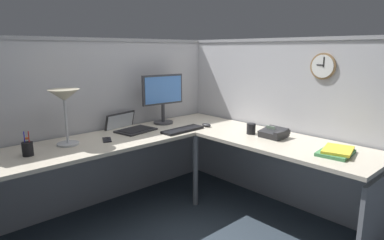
{
  "coord_description": "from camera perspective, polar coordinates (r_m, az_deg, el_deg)",
  "views": [
    {
      "loc": [
        -1.87,
        -2.0,
        1.48
      ],
      "look_at": [
        0.17,
        0.22,
        0.83
      ],
      "focal_mm": 30.83,
      "sensor_mm": 36.0,
      "label": 1
    }
  ],
  "objects": [
    {
      "name": "ground_plane",
      "position": [
        3.11,
        0.45,
        -16.23
      ],
      "size": [
        6.8,
        6.8,
        0.0
      ],
      "primitive_type": "plane",
      "color": "#2D3842"
    },
    {
      "name": "cubicle_wall_back",
      "position": [
        3.31,
        -14.59,
        -0.19
      ],
      "size": [
        2.57,
        0.12,
        1.58
      ],
      "color": "#B2B2B7",
      "rests_on": "ground"
    },
    {
      "name": "cubicle_wall_right",
      "position": [
        3.31,
        14.74,
        -0.19
      ],
      "size": [
        0.12,
        2.37,
        1.58
      ],
      "color": "#B2B2B7",
      "rests_on": "ground"
    },
    {
      "name": "desk",
      "position": [
        2.74,
        -1.09,
        -5.88
      ],
      "size": [
        2.35,
        2.15,
        0.73
      ],
      "color": "beige",
      "rests_on": "ground"
    },
    {
      "name": "monitor",
      "position": [
        3.35,
        -5.06,
        4.31
      ],
      "size": [
        0.46,
        0.2,
        0.5
      ],
      "color": "#38383D",
      "rests_on": "desk"
    },
    {
      "name": "laptop",
      "position": [
        3.18,
        -10.87,
        -1.23
      ],
      "size": [
        0.4,
        0.43,
        0.22
      ],
      "color": "#232326",
      "rests_on": "desk"
    },
    {
      "name": "keyboard",
      "position": [
        3.08,
        -1.61,
        -1.71
      ],
      "size": [
        0.44,
        0.16,
        0.02
      ],
      "primitive_type": "cube",
      "rotation": [
        0.0,
        0.0,
        0.05
      ],
      "color": "black",
      "rests_on": "desk"
    },
    {
      "name": "computer_mouse",
      "position": [
        3.25,
        2.5,
        -0.87
      ],
      "size": [
        0.06,
        0.1,
        0.03
      ],
      "primitive_type": "ellipsoid",
      "color": "#232326",
      "rests_on": "desk"
    },
    {
      "name": "desk_lamp_dome",
      "position": [
        2.75,
        -21.22,
        3.27
      ],
      "size": [
        0.24,
        0.24,
        0.44
      ],
      "color": "#B7BABF",
      "rests_on": "desk"
    },
    {
      "name": "pen_cup",
      "position": [
        2.64,
        -26.56,
        -4.45
      ],
      "size": [
        0.08,
        0.08,
        0.18
      ],
      "color": "black",
      "rests_on": "desk"
    },
    {
      "name": "cell_phone",
      "position": [
        2.86,
        -14.51,
        -3.34
      ],
      "size": [
        0.12,
        0.16,
        0.01
      ],
      "primitive_type": "cube",
      "rotation": [
        0.0,
        0.0,
        -0.43
      ],
      "color": "black",
      "rests_on": "desk"
    },
    {
      "name": "office_phone",
      "position": [
        2.93,
        14.04,
        -2.27
      ],
      "size": [
        0.2,
        0.21,
        0.11
      ],
      "color": "#232326",
      "rests_on": "desk"
    },
    {
      "name": "book_stack",
      "position": [
        2.62,
        23.72,
        -5.03
      ],
      "size": [
        0.32,
        0.26,
        0.04
      ],
      "color": "#3F7F4C",
      "rests_on": "desk"
    },
    {
      "name": "coffee_mug",
      "position": [
        3.01,
        10.18,
        -1.49
      ],
      "size": [
        0.08,
        0.08,
        0.1
      ],
      "primitive_type": "cylinder",
      "color": "black",
      "rests_on": "desk"
    },
    {
      "name": "wall_clock",
      "position": [
        2.99,
        21.76,
        8.64
      ],
      "size": [
        0.04,
        0.22,
        0.22
      ],
      "color": "olive"
    }
  ]
}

